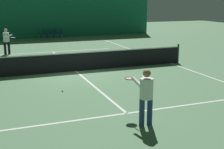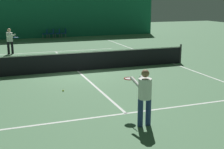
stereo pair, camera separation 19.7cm
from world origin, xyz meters
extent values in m
plane|color=#56845B|center=(0.00, 0.00, 0.00)|extent=(60.00, 60.00, 0.00)
cube|color=#196B4C|center=(0.00, 14.77, 2.47)|extent=(23.00, 0.12, 4.94)
cube|color=white|center=(0.00, 11.90, 0.00)|extent=(11.00, 0.10, 0.00)
cube|color=white|center=(0.00, 6.40, 0.00)|extent=(8.25, 0.10, 0.00)
cube|color=white|center=(0.00, -6.40, 0.00)|extent=(8.25, 0.10, 0.00)
cube|color=white|center=(5.50, 0.00, 0.00)|extent=(0.10, 23.80, 0.00)
cube|color=white|center=(0.00, 0.00, 0.00)|extent=(0.10, 12.80, 0.00)
cube|color=black|center=(0.00, 0.00, 0.47)|extent=(11.90, 0.02, 0.95)
cube|color=white|center=(0.00, 0.00, 0.92)|extent=(11.90, 0.02, 0.05)
cylinder|color=#333338|center=(5.95, 0.00, 0.53)|extent=(0.10, 0.10, 1.07)
cylinder|color=navy|center=(-0.01, -7.48, 0.40)|extent=(0.16, 0.16, 0.80)
cylinder|color=navy|center=(0.24, -7.47, 0.40)|extent=(0.16, 0.16, 0.80)
cylinder|color=white|center=(0.12, -7.47, 1.09)|extent=(0.40, 0.40, 0.58)
sphere|color=#936B4C|center=(0.12, -7.47, 1.53)|extent=(0.22, 0.22, 0.22)
cylinder|color=white|center=(-0.05, -7.22, 1.23)|extent=(0.13, 0.56, 0.23)
cylinder|color=white|center=(0.25, -7.20, 1.23)|extent=(0.13, 0.56, 0.23)
cylinder|color=black|center=(0.08, -6.79, 1.16)|extent=(0.05, 0.31, 0.03)
torus|color=red|center=(0.06, -6.49, 1.16)|extent=(0.35, 0.35, 0.03)
cylinder|color=silver|center=(0.06, -6.49, 1.16)|extent=(0.29, 0.29, 0.00)
cylinder|color=black|center=(-2.83, 6.49, 0.41)|extent=(0.20, 0.20, 0.82)
cylinder|color=black|center=(-3.07, 6.40, 0.41)|extent=(0.20, 0.20, 0.82)
cylinder|color=white|center=(-2.95, 6.45, 1.12)|extent=(0.50, 0.50, 0.60)
sphere|color=#DBAD89|center=(-2.95, 6.45, 1.57)|extent=(0.23, 0.23, 0.23)
cylinder|color=white|center=(-2.71, 6.25, 1.26)|extent=(0.30, 0.56, 0.24)
cylinder|color=white|center=(-3.00, 6.14, 1.26)|extent=(0.30, 0.56, 0.24)
cylinder|color=black|center=(-2.70, 5.80, 1.18)|extent=(0.14, 0.30, 0.03)
torus|color=#1951B2|center=(-2.59, 5.52, 1.18)|extent=(0.43, 0.43, 0.03)
cylinder|color=silver|center=(-2.59, 5.52, 1.18)|extent=(0.36, 0.36, 0.00)
cylinder|color=#99999E|center=(0.21, 14.41, 0.20)|extent=(0.03, 0.03, 0.39)
cylinder|color=#99999E|center=(0.21, 14.03, 0.20)|extent=(0.03, 0.03, 0.39)
cylinder|color=#99999E|center=(0.59, 14.41, 0.20)|extent=(0.03, 0.03, 0.39)
cylinder|color=#99999E|center=(0.59, 14.03, 0.20)|extent=(0.03, 0.03, 0.39)
cube|color=#19479E|center=(0.40, 14.22, 0.41)|extent=(0.44, 0.44, 0.05)
cube|color=#19479E|center=(0.60, 14.22, 0.64)|extent=(0.04, 0.44, 0.40)
cylinder|color=#99999E|center=(0.78, 14.41, 0.20)|extent=(0.03, 0.03, 0.39)
cylinder|color=#99999E|center=(0.78, 14.03, 0.20)|extent=(0.03, 0.03, 0.39)
cylinder|color=#99999E|center=(1.16, 14.41, 0.20)|extent=(0.03, 0.03, 0.39)
cylinder|color=#99999E|center=(1.16, 14.03, 0.20)|extent=(0.03, 0.03, 0.39)
cube|color=#19479E|center=(0.97, 14.22, 0.41)|extent=(0.44, 0.44, 0.05)
cube|color=#19479E|center=(1.17, 14.22, 0.64)|extent=(0.04, 0.44, 0.40)
cylinder|color=#99999E|center=(1.36, 14.41, 0.20)|extent=(0.03, 0.03, 0.39)
cylinder|color=#99999E|center=(1.36, 14.03, 0.20)|extent=(0.03, 0.03, 0.39)
cylinder|color=#99999E|center=(1.74, 14.41, 0.20)|extent=(0.03, 0.03, 0.39)
cylinder|color=#99999E|center=(1.74, 14.03, 0.20)|extent=(0.03, 0.03, 0.39)
cube|color=#19479E|center=(1.55, 14.22, 0.41)|extent=(0.44, 0.44, 0.05)
cube|color=#19479E|center=(1.75, 14.22, 0.64)|extent=(0.04, 0.44, 0.40)
cylinder|color=#99999E|center=(1.94, 14.41, 0.20)|extent=(0.03, 0.03, 0.39)
cylinder|color=#99999E|center=(1.94, 14.03, 0.20)|extent=(0.03, 0.03, 0.39)
cylinder|color=#99999E|center=(2.32, 14.41, 0.20)|extent=(0.03, 0.03, 0.39)
cylinder|color=#99999E|center=(2.32, 14.03, 0.20)|extent=(0.03, 0.03, 0.39)
cube|color=#19479E|center=(2.13, 14.22, 0.41)|extent=(0.44, 0.44, 0.05)
cube|color=#19479E|center=(2.33, 14.22, 0.64)|extent=(0.04, 0.44, 0.40)
sphere|color=#D1DB33|center=(-1.39, -3.31, 0.03)|extent=(0.07, 0.07, 0.07)
camera|label=1|loc=(-3.76, -14.91, 3.50)|focal=50.00mm
camera|label=2|loc=(-3.57, -14.98, 3.50)|focal=50.00mm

